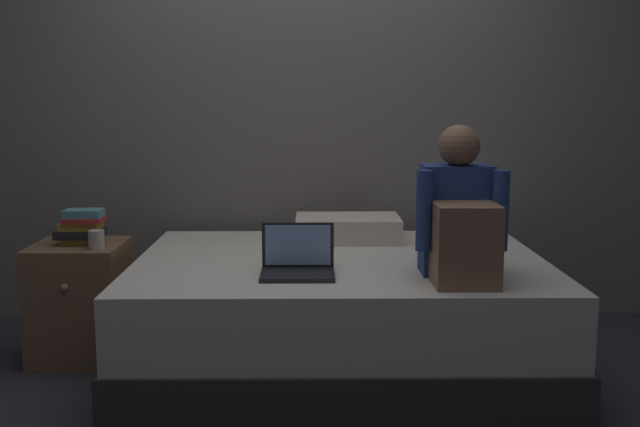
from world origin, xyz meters
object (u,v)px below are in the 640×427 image
(person_sitting, at_px, (460,220))
(bed, at_px, (340,312))
(book_stack, at_px, (82,227))
(mug, at_px, (96,240))
(nightstand, at_px, (81,301))
(pillow, at_px, (348,228))
(laptop, at_px, (297,262))

(person_sitting, bearing_deg, bed, 141.33)
(book_stack, bearing_deg, person_sitting, -16.02)
(bed, height_order, mug, mug)
(nightstand, bearing_deg, mug, -42.69)
(nightstand, relative_size, pillow, 1.05)
(nightstand, bearing_deg, pillow, 14.27)
(nightstand, xyz_separation_m, pillow, (1.36, 0.34, 0.31))
(bed, bearing_deg, laptop, -120.86)
(bed, xyz_separation_m, laptop, (-0.20, -0.34, 0.33))
(laptop, bearing_deg, book_stack, 157.30)
(person_sitting, xyz_separation_m, laptop, (-0.70, 0.06, -0.20))
(laptop, relative_size, mug, 3.56)
(person_sitting, bearing_deg, book_stack, 163.98)
(bed, distance_m, pillow, 0.56)
(pillow, distance_m, mug, 1.31)
(nightstand, relative_size, mug, 6.53)
(laptop, xyz_separation_m, mug, (-0.97, 0.32, 0.04))
(nightstand, xyz_separation_m, mug, (0.13, -0.12, 0.34))
(bed, height_order, pillow, pillow)
(mug, bearing_deg, person_sitting, -12.88)
(person_sitting, relative_size, pillow, 1.17)
(bed, height_order, nightstand, nightstand)
(person_sitting, height_order, pillow, person_sitting)
(laptop, relative_size, pillow, 0.57)
(book_stack, xyz_separation_m, mug, (0.11, -0.13, -0.04))
(pillow, bearing_deg, laptop, -108.14)
(nightstand, distance_m, mug, 0.38)
(pillow, bearing_deg, bed, -97.16)
(bed, relative_size, book_stack, 8.73)
(bed, distance_m, book_stack, 1.35)
(mug, bearing_deg, bed, 0.73)
(nightstand, xyz_separation_m, laptop, (1.10, -0.44, 0.30))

